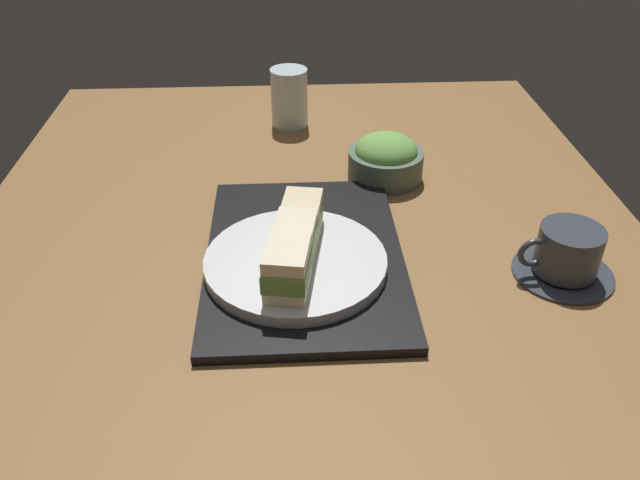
{
  "coord_description": "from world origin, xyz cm",
  "views": [
    {
      "loc": [
        67.51,
        -2.29,
        51.77
      ],
      "look_at": [
        -0.92,
        1.43,
        5.0
      ],
      "focal_mm": 35.84,
      "sensor_mm": 36.0,
      "label": 1
    }
  ],
  "objects_px": {
    "sandwich_plate": "(296,264)",
    "salad_bowl": "(386,159)",
    "drinking_glass": "(289,98)",
    "sandwich_middle": "(295,242)",
    "sandwich_far": "(287,268)",
    "coffee_cup": "(567,255)",
    "sandwich_near": "(302,217)"
  },
  "relations": [
    {
      "from": "sandwich_plate",
      "to": "sandwich_near",
      "type": "height_order",
      "value": "sandwich_near"
    },
    {
      "from": "coffee_cup",
      "to": "drinking_glass",
      "type": "relative_size",
      "value": 1.22
    },
    {
      "from": "sandwich_middle",
      "to": "salad_bowl",
      "type": "height_order",
      "value": "sandwich_middle"
    },
    {
      "from": "sandwich_near",
      "to": "sandwich_far",
      "type": "relative_size",
      "value": 0.98
    },
    {
      "from": "sandwich_middle",
      "to": "drinking_glass",
      "type": "relative_size",
      "value": 0.72
    },
    {
      "from": "sandwich_near",
      "to": "sandwich_plate",
      "type": "bearing_deg",
      "value": -9.73
    },
    {
      "from": "sandwich_near",
      "to": "drinking_glass",
      "type": "height_order",
      "value": "drinking_glass"
    },
    {
      "from": "sandwich_plate",
      "to": "sandwich_far",
      "type": "bearing_deg",
      "value": -9.73
    },
    {
      "from": "sandwich_plate",
      "to": "coffee_cup",
      "type": "height_order",
      "value": "coffee_cup"
    },
    {
      "from": "sandwich_plate",
      "to": "sandwich_far",
      "type": "height_order",
      "value": "sandwich_far"
    },
    {
      "from": "coffee_cup",
      "to": "salad_bowl",
      "type": "bearing_deg",
      "value": -144.45
    },
    {
      "from": "coffee_cup",
      "to": "sandwich_middle",
      "type": "bearing_deg",
      "value": -92.07
    },
    {
      "from": "sandwich_plate",
      "to": "sandwich_near",
      "type": "xyz_separation_m",
      "value": [
        -0.06,
        0.01,
        0.03
      ]
    },
    {
      "from": "salad_bowl",
      "to": "sandwich_plate",
      "type": "bearing_deg",
      "value": -30.26
    },
    {
      "from": "sandwich_plate",
      "to": "salad_bowl",
      "type": "bearing_deg",
      "value": 149.74
    },
    {
      "from": "sandwich_plate",
      "to": "sandwich_middle",
      "type": "height_order",
      "value": "sandwich_middle"
    },
    {
      "from": "salad_bowl",
      "to": "drinking_glass",
      "type": "height_order",
      "value": "drinking_glass"
    },
    {
      "from": "sandwich_middle",
      "to": "sandwich_far",
      "type": "bearing_deg",
      "value": -9.73
    },
    {
      "from": "coffee_cup",
      "to": "sandwich_far",
      "type": "bearing_deg",
      "value": -82.5
    },
    {
      "from": "coffee_cup",
      "to": "drinking_glass",
      "type": "distance_m",
      "value": 0.62
    },
    {
      "from": "sandwich_far",
      "to": "salad_bowl",
      "type": "distance_m",
      "value": 0.37
    },
    {
      "from": "sandwich_middle",
      "to": "sandwich_far",
      "type": "height_order",
      "value": "sandwich_far"
    },
    {
      "from": "sandwich_middle",
      "to": "sandwich_near",
      "type": "bearing_deg",
      "value": 170.27
    },
    {
      "from": "sandwich_plate",
      "to": "sandwich_middle",
      "type": "relative_size",
      "value": 2.99
    },
    {
      "from": "sandwich_near",
      "to": "sandwich_middle",
      "type": "height_order",
      "value": "sandwich_middle"
    },
    {
      "from": "sandwich_near",
      "to": "sandwich_far",
      "type": "height_order",
      "value": "sandwich_far"
    },
    {
      "from": "sandwich_plate",
      "to": "sandwich_middle",
      "type": "xyz_separation_m",
      "value": [
        0.0,
        0.0,
        0.04
      ]
    },
    {
      "from": "sandwich_middle",
      "to": "coffee_cup",
      "type": "height_order",
      "value": "sandwich_middle"
    },
    {
      "from": "drinking_glass",
      "to": "sandwich_middle",
      "type": "bearing_deg",
      "value": 0.03
    },
    {
      "from": "sandwich_near",
      "to": "sandwich_far",
      "type": "xyz_separation_m",
      "value": [
        0.12,
        -0.02,
        0.0
      ]
    },
    {
      "from": "coffee_cup",
      "to": "sandwich_plate",
      "type": "bearing_deg",
      "value": -92.07
    },
    {
      "from": "sandwich_near",
      "to": "drinking_glass",
      "type": "bearing_deg",
      "value": -178.57
    }
  ]
}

